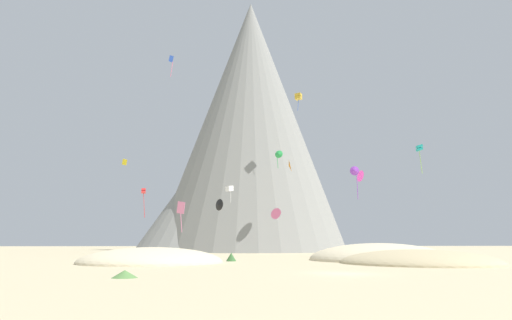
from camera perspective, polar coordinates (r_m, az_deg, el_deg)
The scene contains 24 objects.
ground_plane at distance 34.99m, azimuth 10.72°, elevation -13.78°, with size 400.00×400.00×0.00m, color #CCBA8E.
dune_foreground_left at distance 52.12m, azimuth 19.58°, elevation -12.13°, with size 15.22×17.20×3.00m, color #C6B284.
dune_foreground_right at distance 60.71m, azimuth 15.10°, elevation -12.00°, with size 17.42×19.61×4.23m, color beige.
dune_midground at distance 52.33m, azimuth -12.97°, elevation -12.44°, with size 15.93×15.32×3.40m, color beige.
bush_far_right at distance 31.54m, azimuth -16.10°, elevation -13.54°, with size 1.69×1.69×0.49m, color #568442.
bush_mid_center at distance 54.00m, azimuth 25.48°, elevation -11.12°, with size 1.02×1.02×1.00m, color #668C4C.
bush_near_right at distance 57.19m, azimuth -7.81°, elevation -11.93°, with size 2.52×2.52×0.90m, color #477238.
bush_far_left at distance 59.56m, azimuth 12.26°, elevation -11.89°, with size 2.68×2.68×0.55m, color #668C4C.
bush_ridge_crest at distance 60.80m, azimuth 23.33°, elevation -11.34°, with size 1.94×1.94×0.40m, color #386633.
bush_near_left at distance 55.47m, azimuth -3.12°, elevation -12.01°, with size 1.22×1.22×1.00m, color #386633.
rock_massif at distance 118.86m, azimuth -1.56°, elevation 3.37°, with size 62.10×56.37×66.87m.
kite_blue_high at distance 75.77m, azimuth -10.55°, elevation 11.97°, with size 0.83×0.48×3.56m.
kite_gold_high at distance 99.91m, azimuth 5.32°, elevation 7.90°, with size 1.80×1.78×3.91m.
kite_yellow_mid at distance 87.78m, azimuth -16.11°, elevation -0.25°, with size 1.00×0.38×1.19m.
kite_black_low at distance 84.02m, azimuth -4.69°, elevation -5.59°, with size 1.68×1.94×2.16m.
kite_green_mid at distance 76.62m, azimuth 2.84°, elevation 0.74°, with size 1.44×1.05×3.17m.
kite_white_low at distance 81.39m, azimuth -3.33°, elevation -3.60°, with size 1.49×1.48×3.02m.
kite_rainbow_low at distance 86.19m, azimuth 2.54°, elevation -6.73°, with size 2.23×2.03×2.14m.
kite_pink_low at distance 60.95m, azimuth -9.37°, elevation -6.15°, with size 1.14×0.72×4.09m.
kite_magenta_low at distance 73.26m, azimuth 12.85°, elevation -1.95°, with size 1.89×1.82×1.80m.
kite_violet_low at distance 66.76m, azimuth 12.26°, elevation -1.43°, with size 1.34×0.43×4.76m.
kite_red_low at distance 85.16m, azimuth -13.88°, elevation -3.89°, with size 0.90×0.90×5.28m.
kite_teal_mid at distance 89.93m, azimuth 19.76°, elevation 1.38°, with size 1.17×1.09×5.48m.
kite_orange_mid at distance 91.50m, azimuth 4.20°, elevation -0.71°, with size 1.12×2.45×2.37m.
Camera 1 is at (-8.91, -33.75, 2.33)m, focal length 31.99 mm.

